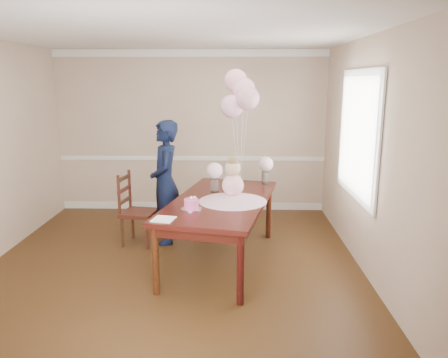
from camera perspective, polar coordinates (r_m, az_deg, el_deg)
floor at (r=5.34m, az=-6.73°, el=-11.62°), size 4.50×5.00×0.00m
ceiling at (r=4.89m, az=-7.60°, el=18.56°), size 4.50×5.00×0.02m
wall_back at (r=7.40m, az=-4.31°, el=6.16°), size 4.50×0.02×2.70m
wall_front at (r=2.57m, az=-15.32°, el=-6.98°), size 4.50×0.02×2.70m
wall_right at (r=5.12m, az=18.66°, el=2.56°), size 0.02×5.00×2.70m
chair_rail_trim at (r=7.45m, az=-4.26°, el=2.71°), size 4.50×0.02×0.07m
crown_molding at (r=7.35m, az=-4.49°, el=16.11°), size 4.50×0.02×0.12m
baseboard_trim at (r=7.64m, az=-4.16°, el=-3.50°), size 4.50×0.02×0.12m
window_frame at (r=5.56m, az=17.09°, el=5.52°), size 0.02×1.66×1.56m
window_blinds at (r=5.55m, az=16.91°, el=5.52°), size 0.01×1.50×1.40m
dining_table_top at (r=5.26m, az=-0.43°, el=-2.92°), size 1.51×2.32×0.05m
table_apron at (r=5.28m, az=-0.43°, el=-3.76°), size 1.38×2.19×0.11m
table_leg_fl at (r=4.65m, az=-8.95°, el=-10.50°), size 0.09×0.09×0.75m
table_leg_fr at (r=4.40m, az=2.15°, el=-11.73°), size 0.09×0.09×0.75m
table_leg_bl at (r=6.40m, az=-2.16°, el=-3.80°), size 0.09×0.09×0.75m
table_leg_br at (r=6.22m, az=5.85°, el=-4.35°), size 0.09×0.09×0.75m
baby_skirt at (r=5.15m, az=1.15°, el=-2.33°), size 0.97×0.97×0.11m
baby_torso at (r=5.12m, az=1.16°, el=-0.83°), size 0.26×0.26×0.26m
baby_head at (r=5.07m, az=1.17°, el=1.41°), size 0.18×0.18×0.18m
baby_hair at (r=5.06m, az=1.17°, el=2.12°), size 0.13×0.13×0.13m
cake_platter at (r=4.86m, az=-4.28°, el=-3.88°), size 0.28×0.28×0.01m
birthday_cake at (r=4.85m, az=-4.29°, el=-3.23°), size 0.19×0.19×0.11m
cake_flower_a at (r=4.83m, az=-4.31°, el=-2.44°), size 0.03×0.03×0.03m
cake_flower_b at (r=4.84m, az=-3.87°, el=-2.40°), size 0.03×0.03×0.03m
rose_vase_near at (r=5.57m, az=-1.22°, el=-0.83°), size 0.13×0.13×0.17m
roses_near at (r=5.53m, az=-1.23°, el=1.11°), size 0.20×0.20×0.20m
rose_vase_far at (r=6.02m, az=5.45°, el=0.15°), size 0.13×0.13×0.17m
roses_far at (r=5.98m, az=5.49°, el=1.95°), size 0.20×0.20×0.20m
napkin at (r=4.53m, az=-7.90°, el=-5.21°), size 0.26×0.26×0.01m
balloon_weight at (r=5.78m, az=2.03°, el=-1.09°), size 0.05×0.05×0.02m
balloon_a at (r=5.64m, az=1.04°, el=9.46°), size 0.30×0.30×0.30m
balloon_b at (r=5.54m, az=3.11°, el=10.49°), size 0.30×0.30×0.30m
balloon_c at (r=5.71m, az=2.57°, el=11.64°), size 0.30×0.30×0.30m
balloon_d at (r=5.76m, az=1.55°, el=12.72°), size 0.30×0.30×0.30m
balloon_ribbon_a at (r=5.70m, az=1.54°, el=3.32°), size 0.10×0.03×0.89m
balloon_ribbon_b at (r=5.64m, az=2.55°, el=3.77°), size 0.10×0.08×1.00m
balloon_ribbon_c at (r=5.72m, az=2.29°, el=4.44°), size 0.04×0.10×1.11m
balloon_ribbon_d at (r=5.74m, az=1.79°, el=5.00°), size 0.06×0.13×1.21m
dining_chair_seat at (r=6.05m, az=-11.06°, el=-4.37°), size 0.50×0.50×0.05m
chair_leg_fl at (r=6.04m, az=-13.14°, el=-6.80°), size 0.05×0.05×0.42m
chair_leg_fr at (r=5.91m, az=-10.02°, el=-7.10°), size 0.05×0.05×0.42m
chair_leg_bl at (r=6.34m, az=-11.84°, el=-5.78°), size 0.05×0.05×0.42m
chair_leg_br at (r=6.22m, az=-8.85°, el=-6.04°), size 0.05×0.05×0.42m
chair_back_post_l at (r=5.90m, az=-13.57°, el=-2.10°), size 0.05×0.05×0.54m
chair_back_post_r at (r=6.21m, az=-12.22°, el=-1.29°), size 0.05×0.05×0.54m
chair_slat_low at (r=6.08m, az=-12.82°, el=-2.75°), size 0.10×0.39×0.05m
chair_slat_mid at (r=6.04m, az=-12.90°, el=-1.33°), size 0.10×0.39×0.05m
chair_slat_top at (r=6.01m, az=-12.97°, el=0.11°), size 0.10×0.39×0.05m
woman at (r=5.98m, az=-7.68°, el=-0.45°), size 0.52×0.68×1.69m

